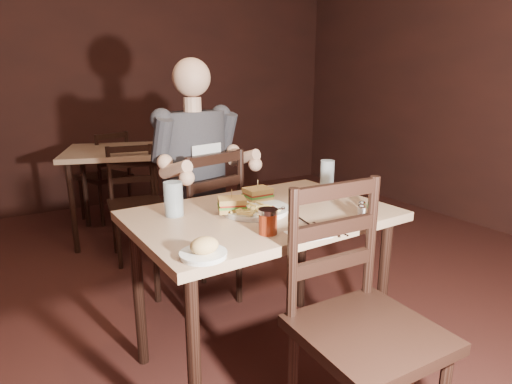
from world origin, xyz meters
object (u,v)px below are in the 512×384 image
bg_table (116,160)px  bg_chair_near (136,205)px  glass_left (174,199)px  dinner_plate (255,210)px  main_table (262,230)px  diner (198,147)px  syrup_dispenser (268,221)px  side_plate (203,255)px  bg_chair_far (104,176)px  glass_right (327,176)px  chair_far (196,229)px  chair_near (369,333)px  hot_sauce (373,199)px

bg_table → bg_chair_near: bg_chair_near is taller
glass_left → dinner_plate: bearing=-22.5°
main_table → bg_table: (-0.15, 2.11, -0.00)m
bg_chair_near → glass_left: bearing=-90.2°
diner → glass_left: 0.61m
syrup_dispenser → side_plate: (-0.30, -0.08, -0.04)m
bg_chair_far → glass_left: size_ratio=5.73×
bg_chair_near → glass_right: bearing=-57.9°
bg_chair_far → diner: bearing=71.4°
main_table → glass_left: bearing=157.4°
main_table → dinner_plate: bearing=156.4°
bg_chair_near → diner: bearing=-73.9°
chair_far → chair_near: 1.33m
glass_right → diner: bearing=134.8°
hot_sauce → syrup_dispenser: hot_sauce is taller
syrup_dispenser → chair_near: bearing=-68.6°
chair_near → glass_left: bearing=118.6°
chair_far → chair_near: (0.08, -1.33, 0.02)m
main_table → syrup_dispenser: (-0.13, -0.25, 0.14)m
chair_near → side_plate: (-0.48, 0.31, 0.28)m
hot_sauce → bg_table: bearing=102.8°
dinner_plate → glass_right: 0.53m
dinner_plate → main_table: bearing=-23.6°
chair_near → syrup_dispenser: (-0.17, 0.39, 0.32)m
hot_sauce → glass_right: bearing=77.6°
bg_table → hot_sauce: 2.46m
bg_chair_far → glass_left: bearing=63.0°
glass_left → chair_near: bearing=-63.1°
bg_chair_near → glass_left: (-0.21, -1.41, 0.42)m
chair_near → syrup_dispenser: chair_near is taller
bg_chair_near → diner: (0.13, -0.92, 0.55)m
hot_sauce → diner: bearing=114.1°
bg_table → glass_right: bearing=-72.2°
diner → syrup_dispenser: bearing=-110.5°
main_table → side_plate: (-0.43, -0.33, 0.09)m
bg_table → syrup_dispenser: syrup_dispenser is taller
glass_left → glass_right: (0.84, -0.02, 0.01)m
bg_table → glass_right: 2.09m
glass_right → dinner_plate: bearing=-166.9°
chair_far → bg_chair_far: 1.97m
bg_chair_far → glass_right: glass_right is taller
bg_table → bg_chair_far: bg_chair_far is taller
main_table → dinner_plate: (-0.03, 0.01, 0.10)m
hot_sauce → main_table: bearing=143.8°
bg_table → diner: 1.50m
chair_near → glass_right: (0.44, 0.77, 0.36)m
chair_near → syrup_dispenser: size_ratio=9.96×
main_table → chair_far: 0.72m
chair_near → glass_right: bearing=61.9°
diner → glass_right: (0.51, -0.51, -0.12)m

